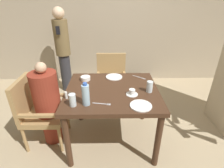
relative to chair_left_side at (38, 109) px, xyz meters
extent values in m
plane|color=tan|center=(0.94, 0.00, -0.49)|extent=(16.00, 16.00, 0.00)
cube|color=tan|center=(0.94, 1.98, 0.91)|extent=(8.00, 0.06, 2.80)
cube|color=#422819|center=(0.94, 0.00, 0.25)|extent=(1.11, 0.98, 0.05)
cylinder|color=#422819|center=(0.45, -0.43, -0.13)|extent=(0.07, 0.07, 0.72)
cylinder|color=#422819|center=(1.44, -0.43, -0.13)|extent=(0.07, 0.07, 0.72)
cylinder|color=#422819|center=(0.45, 0.43, -0.13)|extent=(0.07, 0.07, 0.72)
cylinder|color=#422819|center=(1.44, 0.43, -0.13)|extent=(0.07, 0.07, 0.72)
cube|color=#A88451|center=(0.08, 0.00, -0.08)|extent=(0.50, 0.50, 0.07)
cube|color=#A88451|center=(-0.15, 0.00, 0.18)|extent=(0.05, 0.50, 0.46)
cube|color=#A88451|center=(0.08, 0.23, 0.07)|extent=(0.45, 0.04, 0.04)
cube|color=#A88451|center=(0.08, -0.23, 0.07)|extent=(0.45, 0.04, 0.04)
cylinder|color=#A88451|center=(0.30, 0.22, -0.31)|extent=(0.04, 0.04, 0.38)
cylinder|color=#A88451|center=(0.30, -0.22, -0.31)|extent=(0.04, 0.04, 0.38)
cylinder|color=#A88451|center=(-0.14, 0.22, -0.31)|extent=(0.04, 0.04, 0.38)
cylinder|color=#A88451|center=(-0.14, -0.22, -0.31)|extent=(0.04, 0.04, 0.38)
cylinder|color=maroon|center=(0.14, 0.00, -0.27)|extent=(0.24, 0.24, 0.45)
cylinder|color=maroon|center=(0.14, 0.00, 0.23)|extent=(0.32, 0.32, 0.55)
sphere|color=tan|center=(0.14, 0.00, 0.57)|extent=(0.13, 0.13, 0.13)
cube|color=#A88451|center=(0.94, 0.80, -0.08)|extent=(0.50, 0.50, 0.07)
cube|color=#A88451|center=(0.94, 1.03, 0.18)|extent=(0.50, 0.05, 0.46)
cube|color=#A88451|center=(1.17, 0.80, 0.07)|extent=(0.04, 0.45, 0.04)
cube|color=#A88451|center=(0.72, 0.80, 0.07)|extent=(0.04, 0.45, 0.04)
cylinder|color=#A88451|center=(1.16, 0.58, -0.31)|extent=(0.04, 0.04, 0.38)
cylinder|color=#A88451|center=(0.73, 0.58, -0.31)|extent=(0.04, 0.04, 0.38)
cylinder|color=#A88451|center=(1.16, 1.02, -0.31)|extent=(0.04, 0.04, 0.38)
cylinder|color=#A88451|center=(0.73, 1.02, -0.31)|extent=(0.04, 0.04, 0.38)
cylinder|color=#2D2D33|center=(0.03, 1.44, -0.12)|extent=(0.21, 0.21, 0.76)
cylinder|color=brown|center=(0.03, 1.44, 0.59)|extent=(0.27, 0.27, 0.65)
sphere|color=beige|center=(0.03, 1.44, 1.01)|extent=(0.21, 0.21, 0.21)
cube|color=black|center=(0.03, 1.28, 0.75)|extent=(0.07, 0.01, 0.14)
cylinder|color=white|center=(0.98, 0.35, 0.28)|extent=(0.23, 0.23, 0.01)
cylinder|color=white|center=(1.23, -0.36, 0.28)|extent=(0.23, 0.23, 0.01)
cylinder|color=white|center=(1.17, -0.12, 0.28)|extent=(0.14, 0.14, 0.01)
cylinder|color=white|center=(1.17, -0.12, 0.32)|extent=(0.07, 0.07, 0.06)
cylinder|color=white|center=(0.59, 0.27, 0.30)|extent=(0.13, 0.13, 0.05)
cylinder|color=#A3C6DB|center=(0.67, -0.31, 0.39)|extent=(0.08, 0.08, 0.22)
cylinder|color=#3359B2|center=(0.67, -0.31, 0.51)|extent=(0.04, 0.04, 0.02)
cylinder|color=silver|center=(0.54, -0.33, 0.34)|extent=(0.07, 0.07, 0.13)
cylinder|color=silver|center=(1.38, -0.06, 0.34)|extent=(0.07, 0.07, 0.13)
cylinder|color=white|center=(0.44, -0.19, 0.32)|extent=(0.03, 0.03, 0.08)
cylinder|color=#4C3D2D|center=(0.48, -0.19, 0.32)|extent=(0.03, 0.03, 0.08)
cube|color=silver|center=(0.82, -0.31, 0.28)|extent=(0.17, 0.04, 0.00)
cube|color=silver|center=(0.90, -0.32, 0.28)|extent=(0.04, 0.03, 0.00)
cube|color=silver|center=(1.31, 0.35, 0.28)|extent=(0.14, 0.12, 0.00)
cube|color=silver|center=(1.38, 0.30, 0.28)|extent=(0.06, 0.05, 0.00)
camera|label=1|loc=(0.91, -1.84, 1.29)|focal=28.00mm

